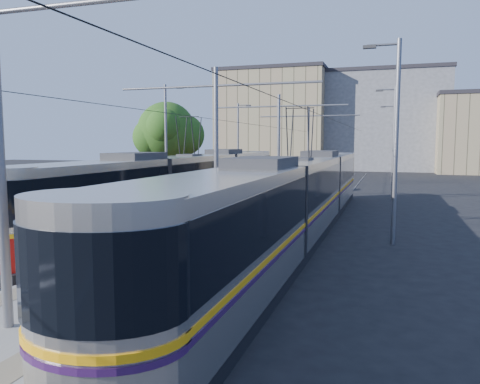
% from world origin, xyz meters
% --- Properties ---
extents(ground, '(160.00, 160.00, 0.00)m').
position_xyz_m(ground, '(0.00, 0.00, 0.00)').
color(ground, black).
rests_on(ground, ground).
extents(platform, '(4.00, 50.00, 0.30)m').
position_xyz_m(platform, '(0.00, 17.00, 0.15)').
color(platform, gray).
rests_on(platform, ground).
extents(tactile_strip_left, '(0.70, 50.00, 0.01)m').
position_xyz_m(tactile_strip_left, '(-1.45, 17.00, 0.30)').
color(tactile_strip_left, gray).
rests_on(tactile_strip_left, platform).
extents(tactile_strip_right, '(0.70, 50.00, 0.01)m').
position_xyz_m(tactile_strip_right, '(1.45, 17.00, 0.30)').
color(tactile_strip_right, gray).
rests_on(tactile_strip_right, platform).
extents(rails, '(8.71, 70.00, 0.03)m').
position_xyz_m(rails, '(0.00, 17.00, 0.02)').
color(rails, gray).
rests_on(rails, ground).
extents(tram_left, '(2.43, 29.38, 5.50)m').
position_xyz_m(tram_left, '(-3.60, 13.15, 1.71)').
color(tram_left, black).
rests_on(tram_left, ground).
extents(tram_right, '(2.43, 30.78, 5.50)m').
position_xyz_m(tram_right, '(3.60, 8.56, 1.86)').
color(tram_right, black).
rests_on(tram_right, ground).
extents(catenary, '(9.20, 70.00, 7.00)m').
position_xyz_m(catenary, '(0.00, 14.15, 4.52)').
color(catenary, slate).
rests_on(catenary, platform).
extents(street_lamps, '(15.18, 38.22, 8.00)m').
position_xyz_m(street_lamps, '(-0.00, 21.00, 4.18)').
color(street_lamps, slate).
rests_on(street_lamps, ground).
extents(shelter, '(1.05, 1.28, 2.46)m').
position_xyz_m(shelter, '(-0.10, 15.58, 1.59)').
color(shelter, black).
rests_on(shelter, platform).
extents(tree, '(4.93, 4.56, 7.16)m').
position_xyz_m(tree, '(-8.79, 21.46, 4.84)').
color(tree, '#382314').
rests_on(tree, ground).
extents(building_left, '(16.32, 12.24, 15.06)m').
position_xyz_m(building_left, '(-10.00, 60.00, 7.54)').
color(building_left, '#978B66').
rests_on(building_left, ground).
extents(building_centre, '(18.36, 14.28, 14.59)m').
position_xyz_m(building_centre, '(6.00, 64.00, 7.31)').
color(building_centre, gray).
rests_on(building_centre, ground).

